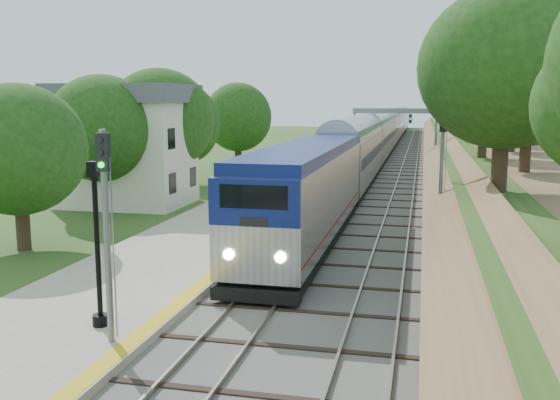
% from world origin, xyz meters
% --- Properties ---
extents(trackbed, '(9.50, 170.00, 0.28)m').
position_xyz_m(trackbed, '(2.00, 60.00, 0.07)').
color(trackbed, '#4C4944').
rests_on(trackbed, ground).
extents(platform, '(6.40, 68.00, 0.38)m').
position_xyz_m(platform, '(-5.20, 16.00, 0.19)').
color(platform, gray).
rests_on(platform, ground).
extents(yellow_stripe, '(0.55, 68.00, 0.01)m').
position_xyz_m(yellow_stripe, '(-2.35, 16.00, 0.39)').
color(yellow_stripe, gold).
rests_on(yellow_stripe, platform).
extents(embankment, '(10.64, 170.00, 11.70)m').
position_xyz_m(embankment, '(10.35, 60.00, 1.95)').
color(embankment, brown).
rests_on(embankment, ground).
extents(station_building, '(8.60, 6.60, 8.00)m').
position_xyz_m(station_building, '(-14.00, 30.00, 4.09)').
color(station_building, white).
rests_on(station_building, ground).
extents(signal_gantry, '(8.40, 0.38, 6.20)m').
position_xyz_m(signal_gantry, '(2.47, 54.99, 4.82)').
color(signal_gantry, slate).
rests_on(signal_gantry, ground).
extents(trees_behind_platform, '(7.82, 53.32, 7.21)m').
position_xyz_m(trees_behind_platform, '(-11.17, 20.67, 4.53)').
color(trees_behind_platform, '#332316').
rests_on(trees_behind_platform, ground).
extents(train, '(3.13, 146.67, 4.60)m').
position_xyz_m(train, '(0.00, 83.27, 2.34)').
color(train, black).
rests_on(train, trackbed).
extents(lamppost_far, '(0.48, 0.48, 4.85)m').
position_xyz_m(lamppost_far, '(-3.79, 7.77, 2.55)').
color(lamppost_far, black).
rests_on(lamppost_far, platform).
extents(signal_platform, '(0.34, 0.27, 5.81)m').
position_xyz_m(signal_platform, '(-2.90, 6.72, 3.95)').
color(signal_platform, slate).
rests_on(signal_platform, platform).
extents(signal_farside, '(0.36, 0.28, 6.48)m').
position_xyz_m(signal_farside, '(6.20, 22.88, 4.08)').
color(signal_farside, slate).
rests_on(signal_farside, ground).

